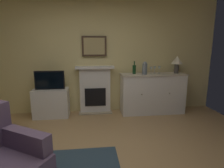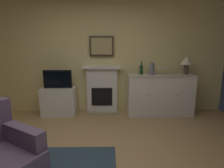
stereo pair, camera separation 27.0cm
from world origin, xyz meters
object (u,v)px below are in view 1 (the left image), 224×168
wine_bottle (134,69)px  sideboard_cabinet (152,93)px  fireplace_unit (95,90)px  table_lamp (177,61)px  vase_decorative (145,68)px  framed_picture (94,46)px  wine_glass_right (159,68)px  wine_glass_left (151,69)px  tv_cabinet (51,103)px  wine_glass_center (155,68)px  tv_set (50,80)px

wine_bottle → sideboard_cabinet: bearing=-4.8°
fireplace_unit → wine_bottle: size_ratio=3.79×
table_lamp → vase_decorative: bearing=-176.3°
framed_picture → wine_bottle: bearing=-11.8°
wine_glass_right → sideboard_cabinet: bearing=-169.5°
wine_glass_left → tv_cabinet: 2.35m
sideboard_cabinet → wine_glass_center: wine_glass_center is taller
table_lamp → wine_glass_right: table_lamp is taller
fireplace_unit → vase_decorative: bearing=-11.6°
fireplace_unit → wine_glass_left: (1.25, -0.23, 0.50)m
fireplace_unit → vase_decorative: 1.24m
vase_decorative → tv_set: bearing=178.9°
wine_bottle → tv_cabinet: bearing=-179.3°
framed_picture → wine_glass_right: framed_picture is taller
wine_glass_center → table_lamp: bearing=-2.6°
wine_glass_left → tv_set: 2.24m
wine_glass_center → wine_glass_right: bearing=2.1°
wine_bottle → wine_glass_center: bearing=-1.6°
wine_bottle → wine_glass_left: wine_bottle is taller
table_lamp → wine_glass_left: size_ratio=2.42×
sideboard_cabinet → fireplace_unit: bearing=172.4°
vase_decorative → tv_set: vase_decorative is taller
wine_glass_center → wine_bottle: bearing=178.4°
wine_glass_left → tv_set: wine_glass_left is taller
wine_glass_center → vase_decorative: size_ratio=0.59×
fireplace_unit → table_lamp: bearing=-5.4°
wine_glass_right → wine_glass_center: bearing=-177.9°
wine_glass_right → table_lamp: bearing=-3.9°
table_lamp → wine_glass_left: table_lamp is taller
table_lamp → wine_glass_right: bearing=176.1°
framed_picture → wine_glass_center: bearing=-8.3°
wine_glass_center → vase_decorative: vase_decorative is taller
wine_bottle → wine_glass_left: bearing=-14.3°
wine_bottle → wine_glass_right: size_ratio=1.76×
vase_decorative → tv_set: (-2.08, 0.04, -0.24)m
wine_bottle → tv_set: wine_bottle is taller
wine_glass_left → wine_glass_right: size_ratio=1.00×
fireplace_unit → tv_cabinet: size_ratio=1.47×
tv_set → framed_picture: bearing=13.3°
wine_glass_right → tv_cabinet: wine_glass_right is taller
wine_bottle → vase_decorative: (0.22, -0.09, 0.03)m
table_lamp → wine_glass_left: (-0.62, -0.06, -0.16)m
wine_bottle → vase_decorative: bearing=-21.8°
wine_glass_left → wine_glass_right: same height
wine_bottle → vase_decorative: 0.24m
wine_glass_right → tv_set: (-2.45, -0.04, -0.22)m
sideboard_cabinet → wine_bottle: bearing=175.2°
sideboard_cabinet → wine_glass_right: (0.15, 0.03, 0.58)m
sideboard_cabinet → tv_cabinet: (-2.30, 0.02, -0.15)m
table_lamp → sideboard_cabinet: bearing=-180.0°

